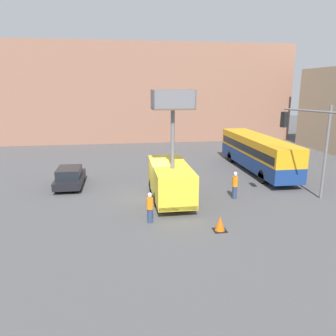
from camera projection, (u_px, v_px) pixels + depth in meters
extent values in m
plane|color=#4C4C4F|center=(150.00, 197.00, 22.58)|extent=(120.00, 120.00, 0.00)
cube|color=#936651|center=(132.00, 93.00, 47.13)|extent=(44.00, 10.00, 13.02)
cube|color=yellow|center=(166.00, 171.00, 23.61)|extent=(2.35, 1.85, 2.08)
cube|color=yellow|center=(173.00, 184.00, 20.65)|extent=(2.35, 4.32, 2.04)
cube|color=red|center=(178.00, 209.00, 18.83)|extent=(2.30, 0.10, 0.24)
cylinder|color=black|center=(152.00, 185.00, 23.70)|extent=(0.30, 0.91, 0.91)
cylinder|color=black|center=(179.00, 184.00, 23.99)|extent=(0.30, 0.91, 0.91)
cylinder|color=black|center=(157.00, 199.00, 20.73)|extent=(0.30, 0.91, 0.91)
cylinder|color=black|center=(188.00, 198.00, 21.03)|extent=(0.30, 0.91, 0.91)
cylinder|color=slate|center=(173.00, 139.00, 19.96)|extent=(0.24, 0.24, 3.62)
cube|color=brown|center=(173.00, 109.00, 19.51)|extent=(2.47, 1.67, 0.10)
cube|color=slate|center=(153.00, 99.00, 19.20)|extent=(0.08, 1.67, 1.05)
cube|color=slate|center=(193.00, 99.00, 19.55)|extent=(0.08, 1.67, 1.05)
cube|color=slate|center=(171.00, 98.00, 20.14)|extent=(2.47, 0.08, 1.05)
cube|color=slate|center=(175.00, 99.00, 18.61)|extent=(2.47, 0.08, 1.05)
cube|color=navy|center=(256.00, 160.00, 29.26)|extent=(2.45, 12.18, 1.18)
cube|color=orange|center=(257.00, 145.00, 28.95)|extent=(2.45, 12.18, 1.45)
cube|color=black|center=(257.00, 147.00, 29.00)|extent=(2.47, 11.69, 0.64)
cylinder|color=black|center=(231.00, 157.00, 32.85)|extent=(0.30, 1.08, 1.08)
cylinder|color=black|center=(251.00, 156.00, 33.16)|extent=(0.30, 1.08, 1.08)
cylinder|color=black|center=(263.00, 177.00, 25.61)|extent=(0.30, 1.08, 1.08)
cylinder|color=black|center=(288.00, 176.00, 25.92)|extent=(0.30, 1.08, 1.08)
cylinder|color=slate|center=(326.00, 153.00, 21.50)|extent=(0.18, 0.18, 6.26)
cylinder|color=slate|center=(309.00, 111.00, 19.98)|extent=(1.32, 3.78, 0.13)
cube|color=black|center=(284.00, 120.00, 19.24)|extent=(0.40, 0.40, 0.90)
sphere|color=red|center=(285.00, 115.00, 19.18)|extent=(0.20, 0.20, 0.20)
cylinder|color=navy|center=(150.00, 216.00, 18.25)|extent=(0.32, 0.32, 0.80)
cylinder|color=orange|center=(150.00, 204.00, 18.08)|extent=(0.38, 0.38, 0.63)
sphere|color=tan|center=(150.00, 196.00, 17.97)|extent=(0.22, 0.22, 0.22)
sphere|color=white|center=(150.00, 195.00, 17.95)|extent=(0.23, 0.23, 0.23)
cylinder|color=navy|center=(235.00, 192.00, 22.13)|extent=(0.32, 0.32, 0.86)
cylinder|color=orange|center=(235.00, 182.00, 21.95)|extent=(0.38, 0.38, 0.68)
sphere|color=tan|center=(235.00, 175.00, 21.84)|extent=(0.23, 0.23, 0.23)
sphere|color=white|center=(236.00, 174.00, 21.81)|extent=(0.24, 0.24, 0.24)
cube|color=black|center=(220.00, 230.00, 17.28)|extent=(0.69, 0.69, 0.03)
cone|color=#F25B0F|center=(220.00, 224.00, 17.19)|extent=(0.55, 0.55, 0.78)
cube|color=black|center=(70.00, 179.00, 24.86)|extent=(1.90, 4.44, 0.55)
cube|color=black|center=(69.00, 172.00, 24.50)|extent=(1.67, 2.44, 0.67)
cylinder|color=black|center=(62.00, 178.00, 26.12)|extent=(0.22, 0.64, 0.64)
cylinder|color=black|center=(83.00, 177.00, 26.36)|extent=(0.22, 0.64, 0.64)
cylinder|color=black|center=(56.00, 188.00, 23.47)|extent=(0.22, 0.64, 0.64)
cylinder|color=black|center=(79.00, 187.00, 23.71)|extent=(0.22, 0.64, 0.64)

